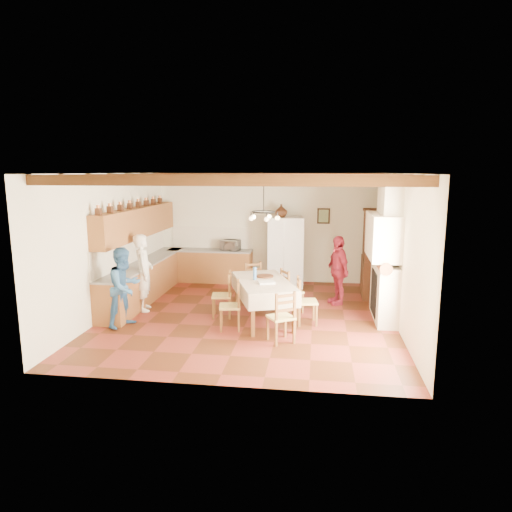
# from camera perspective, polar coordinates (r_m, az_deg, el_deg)

# --- Properties ---
(floor) EXTENTS (6.00, 6.50, 0.02)m
(floor) POSITION_cam_1_polar(r_m,az_deg,el_deg) (9.83, -0.82, -7.55)
(floor) COLOR #4F2310
(floor) RESTS_ON ground
(ceiling) EXTENTS (6.00, 6.50, 0.02)m
(ceiling) POSITION_cam_1_polar(r_m,az_deg,el_deg) (9.34, -0.87, 10.35)
(ceiling) COLOR beige
(ceiling) RESTS_ON ground
(wall_back) EXTENTS (6.00, 0.02, 3.00)m
(wall_back) POSITION_cam_1_polar(r_m,az_deg,el_deg) (12.67, 1.36, 3.55)
(wall_back) COLOR #F2EDCB
(wall_back) RESTS_ON ground
(wall_front) EXTENTS (6.00, 0.02, 3.00)m
(wall_front) POSITION_cam_1_polar(r_m,az_deg,el_deg) (6.33, -5.26, -3.60)
(wall_front) COLOR #F2EDCB
(wall_front) RESTS_ON ground
(wall_left) EXTENTS (0.02, 6.50, 3.00)m
(wall_left) POSITION_cam_1_polar(r_m,az_deg,el_deg) (10.35, -17.57, 1.48)
(wall_left) COLOR #F2EDCB
(wall_left) RESTS_ON ground
(wall_right) EXTENTS (0.02, 6.50, 3.00)m
(wall_right) POSITION_cam_1_polar(r_m,az_deg,el_deg) (9.50, 17.41, 0.72)
(wall_right) COLOR #F2EDCB
(wall_right) RESTS_ON ground
(ceiling_beams) EXTENTS (6.00, 6.30, 0.16)m
(ceiling_beams) POSITION_cam_1_polar(r_m,az_deg,el_deg) (9.34, -0.87, 9.74)
(ceiling_beams) COLOR #36220E
(ceiling_beams) RESTS_ON ground
(lower_cabinets_left) EXTENTS (0.60, 4.30, 0.86)m
(lower_cabinets_left) POSITION_cam_1_polar(r_m,az_deg,el_deg) (11.37, -13.61, -3.03)
(lower_cabinets_left) COLOR brown
(lower_cabinets_left) RESTS_ON ground
(lower_cabinets_back) EXTENTS (2.30, 0.60, 0.86)m
(lower_cabinets_back) POSITION_cam_1_polar(r_m,az_deg,el_deg) (12.81, -5.73, -1.28)
(lower_cabinets_back) COLOR brown
(lower_cabinets_back) RESTS_ON ground
(countertop_left) EXTENTS (0.62, 4.30, 0.04)m
(countertop_left) POSITION_cam_1_polar(r_m,az_deg,el_deg) (11.28, -13.71, -0.81)
(countertop_left) COLOR slate
(countertop_left) RESTS_ON lower_cabinets_left
(countertop_back) EXTENTS (2.34, 0.62, 0.04)m
(countertop_back) POSITION_cam_1_polar(r_m,az_deg,el_deg) (12.72, -5.77, 0.71)
(countertop_back) COLOR slate
(countertop_back) RESTS_ON lower_cabinets_back
(backsplash_left) EXTENTS (0.03, 4.30, 0.60)m
(backsplash_left) POSITION_cam_1_polar(r_m,az_deg,el_deg) (11.33, -15.12, 0.82)
(backsplash_left) COLOR white
(backsplash_left) RESTS_ON ground
(backsplash_back) EXTENTS (2.30, 0.03, 0.60)m
(backsplash_back) POSITION_cam_1_polar(r_m,az_deg,el_deg) (12.94, -5.50, 2.32)
(backsplash_back) COLOR white
(backsplash_back) RESTS_ON ground
(upper_cabinets) EXTENTS (0.35, 4.20, 0.70)m
(upper_cabinets) POSITION_cam_1_polar(r_m,az_deg,el_deg) (11.18, -14.53, 4.09)
(upper_cabinets) COLOR brown
(upper_cabinets) RESTS_ON ground
(fireplace) EXTENTS (0.56, 1.60, 2.80)m
(fireplace) POSITION_cam_1_polar(r_m,az_deg,el_deg) (9.67, 15.49, 0.38)
(fireplace) COLOR beige
(fireplace) RESTS_ON ground
(wall_picture) EXTENTS (0.34, 0.03, 0.42)m
(wall_picture) POSITION_cam_1_polar(r_m,az_deg,el_deg) (12.52, 8.44, 4.97)
(wall_picture) COLOR black
(wall_picture) RESTS_ON ground
(refrigerator) EXTENTS (1.01, 0.87, 1.86)m
(refrigerator) POSITION_cam_1_polar(r_m,az_deg,el_deg) (12.16, 3.63, 0.52)
(refrigerator) COLOR white
(refrigerator) RESTS_ON floor
(hutch) EXTENTS (0.53, 1.19, 2.13)m
(hutch) POSITION_cam_1_polar(r_m,az_deg,el_deg) (11.51, 14.38, 0.32)
(hutch) COLOR #3B2312
(hutch) RESTS_ON floor
(dining_table) EXTENTS (1.59, 2.16, 0.85)m
(dining_table) POSITION_cam_1_polar(r_m,az_deg,el_deg) (9.33, 0.93, -3.59)
(dining_table) COLOR silver
(dining_table) RESTS_ON floor
(chandelier) EXTENTS (0.47, 0.47, 0.03)m
(chandelier) POSITION_cam_1_polar(r_m,az_deg,el_deg) (9.08, 0.96, 5.54)
(chandelier) COLOR black
(chandelier) RESTS_ON ground
(chair_left_near) EXTENTS (0.47, 0.48, 0.96)m
(chair_left_near) POSITION_cam_1_polar(r_m,az_deg,el_deg) (8.92, -3.29, -6.17)
(chair_left_near) COLOR brown
(chair_left_near) RESTS_ON floor
(chair_left_far) EXTENTS (0.46, 0.48, 0.96)m
(chair_left_far) POSITION_cam_1_polar(r_m,az_deg,el_deg) (9.67, -4.32, -4.84)
(chair_left_far) COLOR brown
(chair_left_far) RESTS_ON floor
(chair_right_near) EXTENTS (0.46, 0.48, 0.96)m
(chair_right_near) POSITION_cam_1_polar(r_m,az_deg,el_deg) (9.27, 6.39, -5.56)
(chair_right_near) COLOR brown
(chair_right_near) RESTS_ON floor
(chair_right_far) EXTENTS (0.56, 0.56, 0.96)m
(chair_right_far) POSITION_cam_1_polar(r_m,az_deg,el_deg) (10.00, 4.50, -4.32)
(chair_right_far) COLOR brown
(chair_right_far) RESTS_ON floor
(chair_end_near) EXTENTS (0.57, 0.56, 0.96)m
(chair_end_near) POSITION_cam_1_polar(r_m,az_deg,el_deg) (8.27, 3.14, -7.52)
(chair_end_near) COLOR brown
(chair_end_near) RESTS_ON floor
(chair_end_far) EXTENTS (0.54, 0.53, 0.96)m
(chair_end_far) POSITION_cam_1_polar(r_m,az_deg,el_deg) (10.56, -0.12, -3.49)
(chair_end_far) COLOR brown
(chair_end_far) RESTS_ON floor
(person_man) EXTENTS (0.58, 0.72, 1.71)m
(person_man) POSITION_cam_1_polar(r_m,az_deg,el_deg) (10.32, -13.87, -2.02)
(person_man) COLOR white
(person_man) RESTS_ON floor
(person_woman_blue) EXTENTS (0.84, 0.94, 1.59)m
(person_woman_blue) POSITION_cam_1_polar(r_m,az_deg,el_deg) (9.36, -16.09, -3.76)
(person_woman_blue) COLOR #35659D
(person_woman_blue) RESTS_ON floor
(person_woman_red) EXTENTS (0.71, 1.01, 1.60)m
(person_woman_red) POSITION_cam_1_polar(r_m,az_deg,el_deg) (10.69, 10.19, -1.73)
(person_woman_red) COLOR #A12237
(person_woman_red) RESTS_ON floor
(microwave) EXTENTS (0.57, 0.46, 0.28)m
(microwave) POSITION_cam_1_polar(r_m,az_deg,el_deg) (12.57, -3.24, 1.37)
(microwave) COLOR silver
(microwave) RESTS_ON countertop_back
(fridge_vase) EXTENTS (0.37, 0.37, 0.33)m
(fridge_vase) POSITION_cam_1_polar(r_m,az_deg,el_deg) (12.03, 3.18, 5.69)
(fridge_vase) COLOR #3B2312
(fridge_vase) RESTS_ON refrigerator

